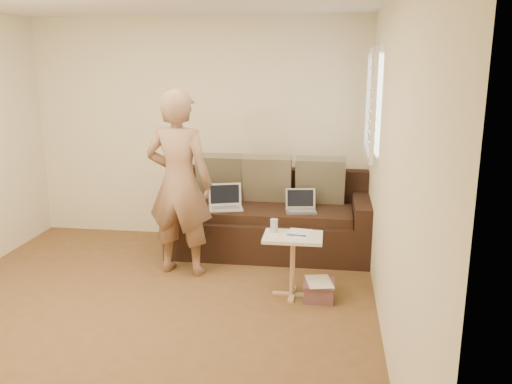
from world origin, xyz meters
TOP-DOWN VIEW (x-y plane):
  - floor at (0.00, 0.00)m, footprint 4.50×4.50m
  - wall_back at (0.00, 2.25)m, footprint 4.00×0.00m
  - wall_right at (2.00, 0.00)m, footprint 0.00×4.50m
  - window_blinds at (1.95, 1.50)m, footprint 0.12×0.88m
  - sofa at (0.90, 1.77)m, footprint 2.20×0.95m
  - pillow_left at (0.30, 2.02)m, footprint 0.55×0.29m
  - pillow_mid at (0.85, 1.98)m, footprint 0.55×0.27m
  - pillow_right at (1.45, 1.97)m, footprint 0.55×0.28m
  - laptop_silver at (1.26, 1.62)m, footprint 0.36×0.28m
  - laptop_white at (0.43, 1.62)m, footprint 0.42×0.35m
  - person at (0.08, 1.05)m, footprint 0.73×0.54m
  - side_table at (1.24, 0.63)m, footprint 0.53×0.37m
  - drinking_glass at (1.06, 0.72)m, footprint 0.07×0.07m
  - scissors at (1.27, 0.62)m, footprint 0.19×0.11m
  - paper_on_table at (1.29, 0.68)m, footprint 0.25×0.33m
  - striped_box at (1.49, 0.58)m, footprint 0.28×0.28m

SIDE VIEW (x-z plane):
  - floor at x=0.00m, z-range 0.00..0.00m
  - striped_box at x=1.49m, z-range 0.00..0.18m
  - side_table at x=1.24m, z-range 0.00..0.58m
  - sofa at x=0.90m, z-range 0.00..0.85m
  - laptop_silver at x=1.26m, z-range 0.41..0.63m
  - laptop_white at x=0.43m, z-range 0.39..0.65m
  - paper_on_table at x=1.29m, z-range 0.58..0.59m
  - scissors at x=1.27m, z-range 0.58..0.60m
  - drinking_glass at x=1.06m, z-range 0.58..0.70m
  - pillow_left at x=0.30m, z-range 0.51..1.07m
  - pillow_mid at x=0.85m, z-range 0.51..1.07m
  - pillow_right at x=1.45m, z-range 0.51..1.07m
  - person at x=0.08m, z-range 0.00..1.86m
  - wall_back at x=0.00m, z-range -0.70..3.30m
  - wall_right at x=2.00m, z-range -0.95..3.55m
  - window_blinds at x=1.95m, z-range 1.16..2.24m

